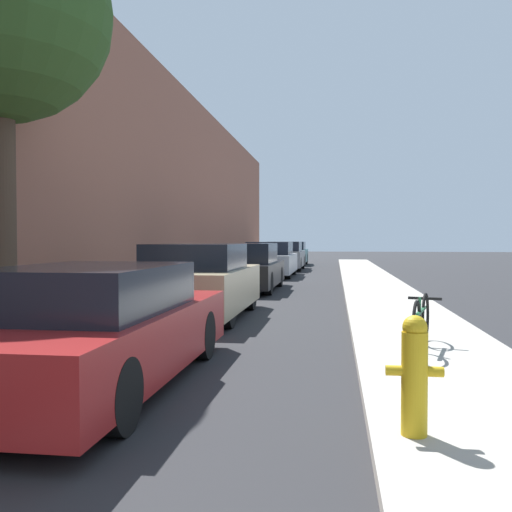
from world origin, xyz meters
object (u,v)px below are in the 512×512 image
(parked_car_champagne, at_px, (198,282))
(fire_hydrant, at_px, (414,374))
(parked_car_grey, at_px, (285,256))
(parked_car_teal, at_px, (292,254))
(parked_car_silver, at_px, (271,260))
(parked_car_red, at_px, (96,328))
(bicycle, at_px, (421,322))
(parked_car_black, at_px, (248,268))

(parked_car_champagne, distance_m, fire_hydrant, 7.34)
(parked_car_grey, xyz_separation_m, parked_car_teal, (-0.10, 5.76, -0.01))
(parked_car_grey, relative_size, fire_hydrant, 5.27)
(parked_car_silver, height_order, parked_car_grey, same)
(parked_car_red, relative_size, parked_car_champagne, 1.09)
(parked_car_silver, relative_size, bicycle, 2.86)
(parked_car_black, relative_size, fire_hydrant, 5.41)
(parked_car_black, bearing_deg, parked_car_silver, 90.55)
(parked_car_red, xyz_separation_m, parked_car_grey, (-0.06, 22.91, 0.09))
(parked_car_grey, bearing_deg, bicycle, -80.25)
(parked_car_red, relative_size, bicycle, 2.80)
(parked_car_champagne, distance_m, parked_car_grey, 17.71)
(parked_car_teal, xyz_separation_m, fire_hydrant, (3.18, -30.07, -0.12))
(parked_car_red, height_order, parked_car_champagne, parked_car_champagne)
(bicycle, bearing_deg, fire_hydrant, -84.50)
(parked_car_teal, distance_m, bicycle, 27.04)
(parked_car_black, relative_size, parked_car_teal, 1.07)
(parked_car_champagne, height_order, bicycle, parked_car_champagne)
(parked_car_champagne, relative_size, parked_car_grey, 0.91)
(parked_car_black, height_order, parked_car_grey, parked_car_grey)
(parked_car_red, bearing_deg, bicycle, 27.97)
(parked_car_champagne, bearing_deg, parked_car_grey, 89.55)
(parked_car_champagne, height_order, parked_car_black, parked_car_champagne)
(parked_car_red, bearing_deg, parked_car_black, 90.78)
(fire_hydrant, height_order, bicycle, fire_hydrant)
(parked_car_grey, bearing_deg, fire_hydrant, -82.78)
(parked_car_grey, bearing_deg, parked_car_red, -89.84)
(parked_car_silver, bearing_deg, parked_car_black, -89.45)
(parked_car_champagne, xyz_separation_m, parked_car_teal, (0.04, 23.48, -0.01))
(parked_car_red, height_order, parked_car_silver, parked_car_silver)
(parked_car_champagne, bearing_deg, parked_car_red, -87.76)
(parked_car_black, height_order, fire_hydrant, parked_car_black)
(parked_car_red, height_order, bicycle, parked_car_red)
(parked_car_grey, distance_m, bicycle, 21.33)
(parked_car_black, bearing_deg, parked_car_red, -89.22)
(parked_car_champagne, xyz_separation_m, bicycle, (3.75, -3.31, -0.22))
(parked_car_black, xyz_separation_m, bicycle, (3.70, -9.35, -0.20))
(bicycle, bearing_deg, parked_car_grey, 114.44)
(parked_car_red, distance_m, parked_car_grey, 22.91)
(parked_car_black, distance_m, parked_car_teal, 17.44)
(parked_car_red, relative_size, parked_car_black, 0.97)
(parked_car_red, xyz_separation_m, parked_car_black, (-0.15, 11.23, 0.07))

